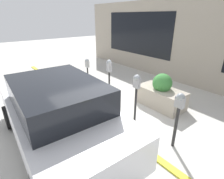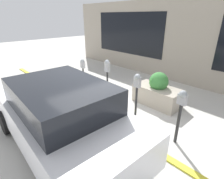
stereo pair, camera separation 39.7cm
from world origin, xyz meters
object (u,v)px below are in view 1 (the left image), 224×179
object	(u,v)px
planter_box	(161,94)
parked_car_front	(57,112)
parking_meter_second	(136,89)
parking_meter_middle	(109,74)
parking_meter_fourth	(87,69)
parking_meter_nearest	(178,110)

from	to	relation	value
planter_box	parked_car_front	bearing A→B (deg)	84.20
parked_car_front	parking_meter_second	bearing A→B (deg)	-104.82
parking_meter_second	parked_car_front	size ratio (longest dim) A/B	0.33
planter_box	parked_car_front	xyz separation A→B (m)	(0.34, 3.33, 0.38)
parking_meter_middle	parking_meter_fourth	world-z (taller)	parking_meter_middle
parking_meter_fourth	parking_meter_nearest	bearing A→B (deg)	-178.83
parking_meter_nearest	parking_meter_second	world-z (taller)	parking_meter_second
planter_box	parking_meter_middle	bearing A→B (deg)	56.93
parking_meter_nearest	parked_car_front	world-z (taller)	parked_car_front
parking_meter_second	parking_meter_middle	bearing A→B (deg)	-0.13
parking_meter_fourth	parked_car_front	world-z (taller)	parked_car_front
parking_meter_nearest	parked_car_front	bearing A→B (deg)	48.10
parking_meter_second	planter_box	distance (m)	1.57
parking_meter_fourth	parking_meter_second	bearing A→B (deg)	-179.64
parking_meter_second	parked_car_front	world-z (taller)	parked_car_front
parking_meter_nearest	parking_meter_second	bearing A→B (deg)	2.83
parking_meter_nearest	parking_meter_fourth	size ratio (longest dim) A/B	0.95
parking_meter_nearest	parking_meter_middle	world-z (taller)	parking_meter_middle
parking_meter_second	parking_meter_middle	size ratio (longest dim) A/B	0.90
parking_meter_middle	planter_box	bearing A→B (deg)	-123.07
parking_meter_second	planter_box	xyz separation A→B (m)	(0.23, -1.43, -0.62)
planter_box	parked_car_front	size ratio (longest dim) A/B	0.35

